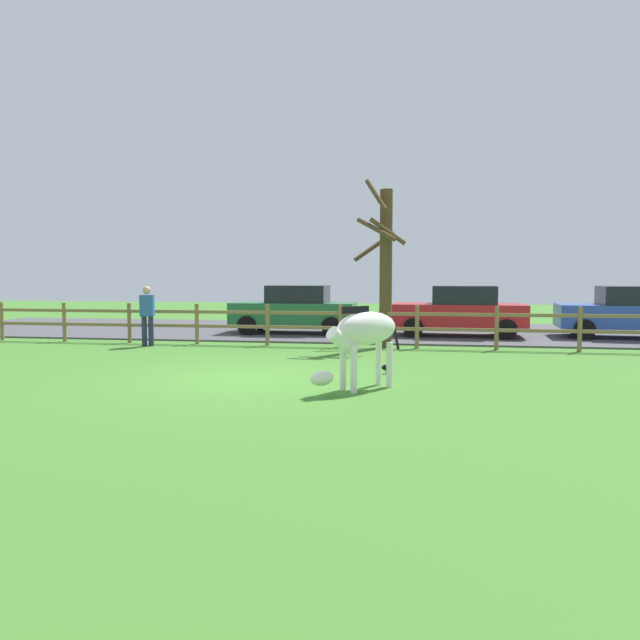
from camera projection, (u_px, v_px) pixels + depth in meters
ground_plane at (244, 378)px, 10.85m from camera, size 60.00×60.00×0.00m
parking_asphalt at (322, 330)px, 20.00m from camera, size 28.00×7.40×0.05m
paddock_fence at (267, 322)px, 15.86m from camera, size 20.44×0.11×1.14m
bare_tree at (385, 264)px, 15.33m from camera, size 1.44×1.69×4.46m
zebra at (363, 335)px, 9.68m from camera, size 1.49×1.52×1.41m
crow_on_grass at (387, 367)px, 11.30m from camera, size 0.21×0.10×0.20m
parked_car_red at (460, 310)px, 17.94m from camera, size 4.07×2.03×1.56m
parked_car_green at (295, 309)px, 18.86m from camera, size 4.01×1.90×1.56m
parked_car_blue at (630, 312)px, 17.30m from camera, size 4.14×2.17×1.56m
visitor_near_fence at (147, 313)px, 15.68m from camera, size 0.40×0.29×1.64m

